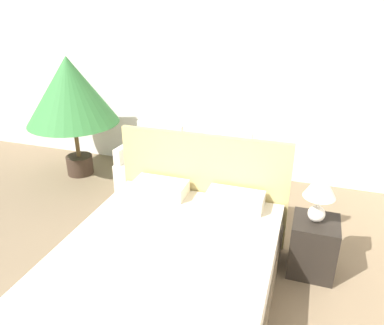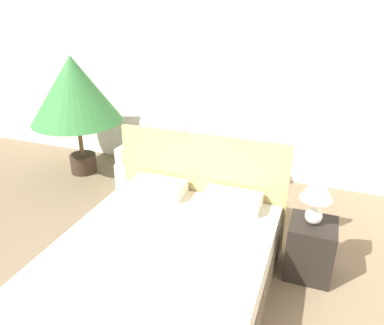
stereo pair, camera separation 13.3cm
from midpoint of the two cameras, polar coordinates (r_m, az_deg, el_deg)
wall_back at (r=5.33m, az=5.34°, el=13.12°), size 10.00×0.06×2.90m
bed at (r=3.39m, az=-3.13°, el=-15.41°), size 1.81×2.15×1.17m
armchair_near_window_left at (r=5.09m, az=-5.37°, el=-1.18°), size 0.74×0.78×0.87m
armchair_near_window_right at (r=4.80m, az=4.92°, el=-2.84°), size 0.72×0.75×0.87m
potted_palm at (r=5.53m, az=-16.84°, el=10.30°), size 1.28×1.28×1.73m
nightstand at (r=3.79m, az=18.56°, el=-12.33°), size 0.42×0.43×0.55m
table_lamp at (r=3.48m, az=19.63°, el=-4.09°), size 0.29×0.29×0.50m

